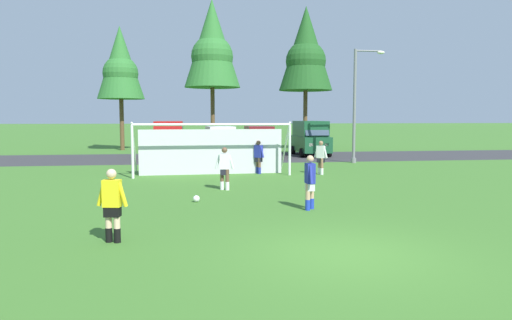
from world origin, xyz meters
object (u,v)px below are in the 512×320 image
(soccer_goal, at_px, (212,148))
(player_midfield_center, at_px, (310,182))
(parked_car_slot_far_left, at_px, (169,139))
(parked_car_slot_center_left, at_px, (259,141))
(referee, at_px, (112,206))
(player_winger_left, at_px, (258,157))
(soccer_ball, at_px, (196,199))
(player_striker_near, at_px, (321,158))
(parked_car_slot_center, at_px, (310,137))
(player_defender_far, at_px, (225,169))
(parked_car_slot_left, at_px, (220,141))
(street_lamp, at_px, (357,104))

(soccer_goal, height_order, player_midfield_center, soccer_goal)
(parked_car_slot_far_left, distance_m, parked_car_slot_center_left, 6.25)
(referee, bearing_deg, player_winger_left, 67.37)
(soccer_ball, distance_m, player_striker_near, 9.08)
(player_midfield_center, bearing_deg, parked_car_slot_center, 75.17)
(soccer_goal, distance_m, player_striker_near, 5.30)
(player_defender_far, bearing_deg, player_winger_left, 67.61)
(parked_car_slot_left, height_order, parked_car_slot_center, parked_car_slot_center)
(referee, bearing_deg, parked_car_slot_far_left, 89.07)
(parked_car_slot_center_left, relative_size, parked_car_slot_center, 0.95)
(soccer_goal, bearing_deg, player_winger_left, 3.48)
(player_winger_left, distance_m, parked_car_slot_left, 9.82)
(player_defender_far, distance_m, parked_car_slot_center_left, 15.31)
(player_defender_far, distance_m, street_lamp, 13.34)
(referee, height_order, street_lamp, street_lamp)
(soccer_ball, distance_m, player_defender_far, 2.79)
(parked_car_slot_center, xyz_separation_m, street_lamp, (1.36, -5.90, 2.23))
(soccer_ball, relative_size, player_striker_near, 0.13)
(soccer_goal, height_order, player_defender_far, soccer_goal)
(player_midfield_center, bearing_deg, player_striker_near, 71.87)
(soccer_ball, xyz_separation_m, parked_car_slot_far_left, (-1.55, 16.99, 1.23))
(player_winger_left, relative_size, parked_car_slot_left, 0.35)
(player_winger_left, bearing_deg, parked_car_slot_center_left, 81.27)
(player_midfield_center, bearing_deg, player_defender_far, 118.12)
(referee, distance_m, player_defender_far, 7.79)
(soccer_goal, distance_m, parked_car_slot_left, 9.94)
(player_defender_far, height_order, parked_car_slot_center, parked_car_slot_center)
(parked_car_slot_left, height_order, parked_car_slot_center_left, same)
(parked_car_slot_left, bearing_deg, parked_car_slot_center, 6.91)
(referee, xyz_separation_m, parked_car_slot_center, (10.48, 22.70, 0.52))
(soccer_goal, distance_m, parked_car_slot_far_left, 10.00)
(player_midfield_center, distance_m, parked_car_slot_far_left, 19.37)
(parked_car_slot_far_left, bearing_deg, parked_car_slot_left, 2.91)
(soccer_ball, height_order, parked_car_slot_far_left, parked_car_slot_far_left)
(player_midfield_center, relative_size, parked_car_slot_center, 0.34)
(parked_car_slot_left, bearing_deg, street_lamp, -32.47)
(referee, bearing_deg, parked_car_slot_center_left, 73.38)
(referee, distance_m, player_midfield_center, 6.05)
(soccer_ball, relative_size, parked_car_slot_center_left, 0.05)
(parked_car_slot_center_left, bearing_deg, player_striker_near, -82.36)
(player_defender_far, bearing_deg, parked_car_slot_center, 64.31)
(player_striker_near, distance_m, player_midfield_center, 8.86)
(soccer_ball, relative_size, parked_car_slot_far_left, 0.05)
(parked_car_slot_far_left, xyz_separation_m, parked_car_slot_center_left, (6.24, 0.36, -0.23))
(soccer_goal, height_order, player_striker_near, soccer_goal)
(parked_car_slot_center_left, relative_size, street_lamp, 0.67)
(player_midfield_center, distance_m, parked_car_slot_center_left, 19.13)
(street_lamp, bearing_deg, player_defender_far, -132.51)
(soccer_ball, distance_m, street_lamp, 16.01)
(player_winger_left, height_order, parked_car_slot_left, parked_car_slot_left)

